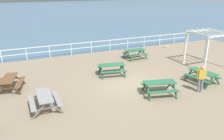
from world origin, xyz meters
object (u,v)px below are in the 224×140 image
(picnic_table_seaward, at_px, (135,52))
(lattice_pergola, at_px, (207,40))
(picnic_table_corner, at_px, (160,85))
(picnic_table_mid_centre, at_px, (9,81))
(visitor, at_px, (201,77))
(picnic_table_far_left, at_px, (203,74))
(picnic_table_far_right, at_px, (112,67))
(picnic_table_near_left, at_px, (45,98))

(picnic_table_seaward, xyz_separation_m, lattice_pergola, (4.20, -3.77, 1.41))
(picnic_table_corner, xyz_separation_m, lattice_pergola, (6.29, 2.94, 1.41))
(picnic_table_mid_centre, bearing_deg, visitor, -102.53)
(picnic_table_far_left, distance_m, picnic_table_far_right, 6.02)
(picnic_table_corner, bearing_deg, lattice_pergola, 39.35)
(picnic_table_corner, bearing_deg, picnic_table_near_left, -173.97)
(picnic_table_seaward, bearing_deg, visitor, -91.22)
(picnic_table_near_left, relative_size, picnic_table_mid_centre, 0.87)
(picnic_table_near_left, height_order, picnic_table_mid_centre, same)
(picnic_table_mid_centre, height_order, picnic_table_far_right, same)
(picnic_table_far_left, distance_m, picnic_table_seaward, 6.55)
(picnic_table_far_left, height_order, picnic_table_far_right, same)
(picnic_table_mid_centre, height_order, visitor, visitor)
(picnic_table_near_left, xyz_separation_m, picnic_table_mid_centre, (-1.64, 3.16, 0.00))
(lattice_pergola, bearing_deg, picnic_table_far_right, 172.55)
(picnic_table_mid_centre, height_order, picnic_table_far_left, same)
(picnic_table_near_left, bearing_deg, picnic_table_corner, -98.82)
(lattice_pergola, bearing_deg, picnic_table_far_left, -136.61)
(picnic_table_far_right, bearing_deg, visitor, -41.21)
(picnic_table_far_right, xyz_separation_m, lattice_pergola, (7.59, -0.97, 1.41))
(picnic_table_near_left, height_order, picnic_table_seaward, same)
(picnic_table_near_left, xyz_separation_m, picnic_table_corner, (6.28, -0.91, 0.00))
(picnic_table_far_right, distance_m, visitor, 5.91)
(picnic_table_near_left, relative_size, picnic_table_corner, 0.86)
(picnic_table_seaward, bearing_deg, picnic_table_far_left, -80.60)
(picnic_table_near_left, distance_m, picnic_table_corner, 6.35)
(picnic_table_far_left, distance_m, picnic_table_corner, 3.54)
(picnic_table_far_right, bearing_deg, picnic_table_near_left, -138.50)
(picnic_table_corner, bearing_deg, picnic_table_far_left, 19.46)
(picnic_table_near_left, distance_m, picnic_table_mid_centre, 3.56)
(picnic_table_far_right, height_order, visitor, visitor)
(lattice_pergola, bearing_deg, picnic_table_mid_centre, 175.29)
(picnic_table_mid_centre, distance_m, picnic_table_corner, 8.90)
(picnic_table_corner, height_order, visitor, visitor)
(picnic_table_far_left, bearing_deg, visitor, 121.72)
(picnic_table_mid_centre, height_order, lattice_pergola, lattice_pergola)
(visitor, xyz_separation_m, lattice_pergola, (3.93, 3.65, 1.05))
(picnic_table_seaward, xyz_separation_m, picnic_table_corner, (-2.09, -6.71, 0.00))
(picnic_table_near_left, height_order, visitor, visitor)
(picnic_table_mid_centre, xyz_separation_m, picnic_table_corner, (7.92, -4.07, 0.00))
(picnic_table_seaward, bearing_deg, lattice_pergola, -45.25)
(picnic_table_near_left, height_order, picnic_table_far_left, same)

